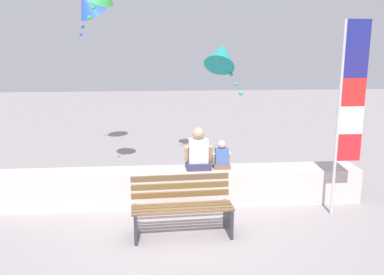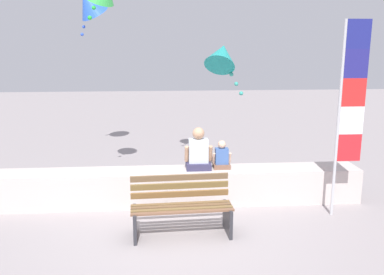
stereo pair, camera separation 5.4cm
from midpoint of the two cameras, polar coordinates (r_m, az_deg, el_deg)
The scene contains 8 objects.
ground_plane at distance 6.78m, azimuth -1.85°, elevation -12.65°, with size 40.00×40.00×0.00m, color gray.
seawall_ledge at distance 7.81m, azimuth -2.28°, elevation -6.64°, with size 6.86×0.65×0.64m, color beige.
park_bench at distance 6.58m, azimuth -1.22°, elevation -9.52°, with size 1.57×0.68×0.88m.
person_adult at distance 7.70m, azimuth 1.07°, elevation -2.08°, with size 0.51×0.37×0.77m.
person_child at distance 7.77m, azimuth 4.23°, elevation -2.70°, with size 0.34×0.25×0.52m.
flag_banner at distance 7.36m, azimuth 20.59°, elevation 4.40°, with size 0.45×0.05×3.27m.
kite_blue at distance 10.80m, azimuth -13.63°, elevation 17.24°, with size 1.12×1.09×1.18m.
kite_teal at distance 8.29m, azimuth 4.24°, elevation 11.00°, with size 0.85×0.95×1.14m.
Camera 2 is at (-0.23, -6.13, 2.90)m, focal length 39.42 mm.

